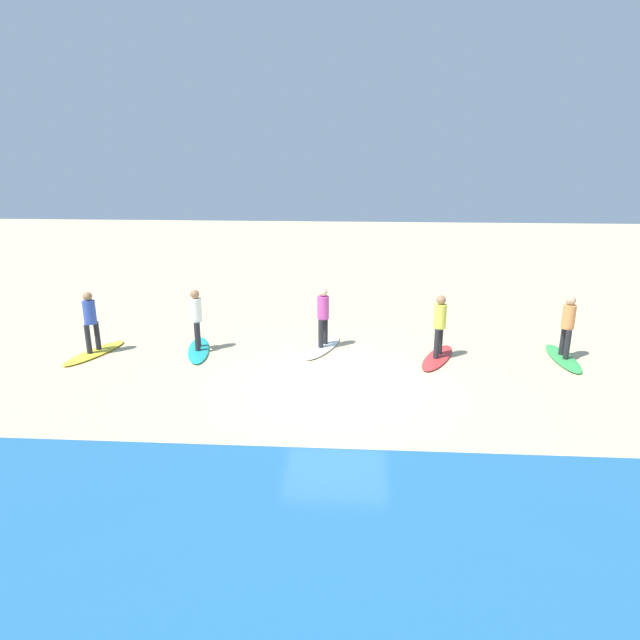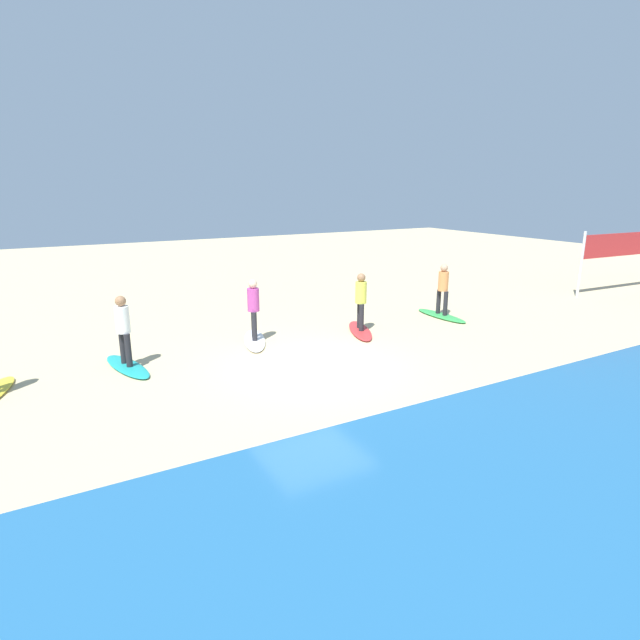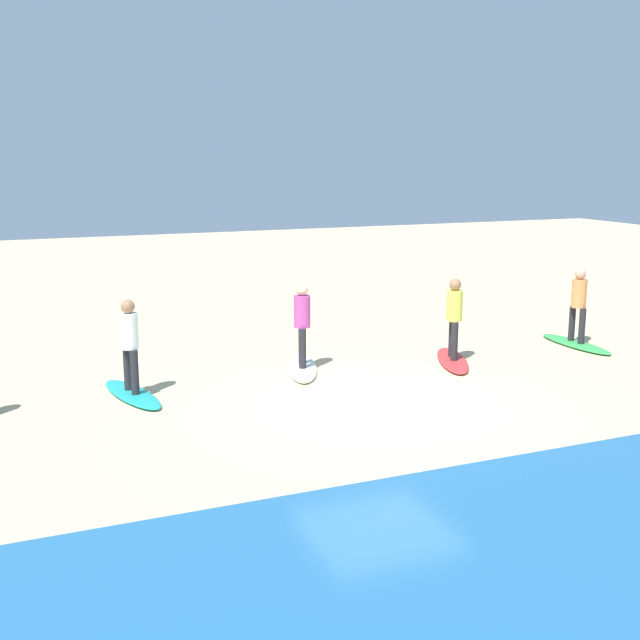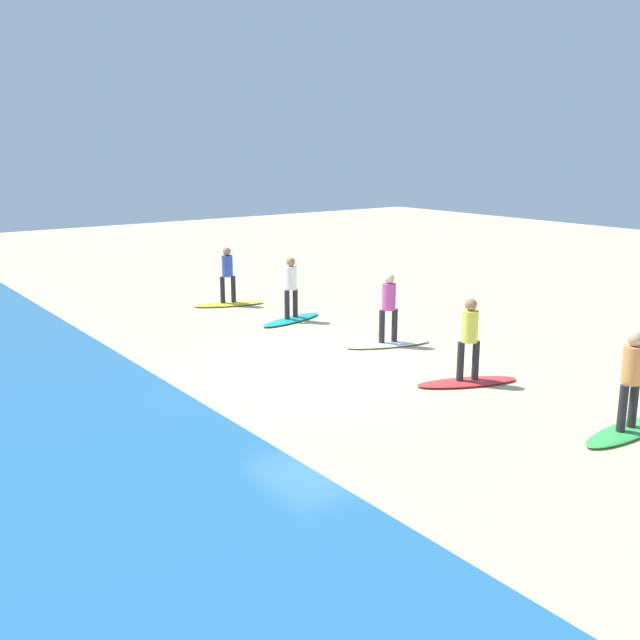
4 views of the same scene
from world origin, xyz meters
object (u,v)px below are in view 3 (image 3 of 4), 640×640
surfer_green (579,300)px  surfboard_teal (132,394)px  surfer_red (454,313)px  surfer_white (302,319)px  surfboard_white (302,368)px  surfer_teal (129,339)px  surfboard_green (576,344)px  surfboard_red (452,360)px

surfer_green → surfboard_teal: bearing=-0.0°
surfer_red → surfboard_teal: 6.49m
surfer_white → surfer_green: bearing=175.8°
surfer_red → surfboard_white: surfer_red is taller
surfer_green → surfer_white: bearing=-4.2°
surfboard_teal → surfboard_white: bearing=84.8°
surfer_green → surfer_teal: same height
surfboard_green → surfer_white: surfer_white is taller
surfboard_teal → surfboard_green: bearing=77.2°
surfboard_red → surfer_red: bearing=0.0°
surfboard_red → surfboard_white: same height
surfer_white → surfboard_teal: (3.37, 0.45, -0.99)m
surfboard_white → surfer_green: bearing=105.3°
surfboard_red → surfboard_teal: bearing=-68.2°
surfboard_red → surfer_red: surfer_red is taller
surfboard_green → surfer_white: 6.41m
surfer_green → surfboard_teal: surfer_green is taller
surfer_red → surfer_white: (3.04, -0.62, 0.00)m
surfboard_red → surfer_white: size_ratio=1.28×
surfer_green → surfboard_white: bearing=-4.2°
surfboard_red → surfer_white: bearing=-78.3°
surfboard_red → surfer_white: (3.04, -0.62, 0.99)m
surfboard_white → surfer_white: size_ratio=1.28×
surfboard_red → surfboard_teal: size_ratio=1.00×
surfboard_red → surfer_teal: bearing=-68.2°
surfer_red → surfer_teal: size_ratio=1.00×
surfer_green → surfboard_red: 3.43m
surfer_white → surfer_teal: bearing=7.6°
surfer_green → surfboard_red: size_ratio=0.78×
surfboard_teal → surfer_teal: 0.99m
surfer_red → surfer_white: size_ratio=1.00×
surfboard_red → surfer_teal: surfer_teal is taller
surfboard_red → surfboard_white: size_ratio=1.00×
surfer_red → surfer_teal: 6.41m
surfer_green → surfer_white: 6.33m
surfer_green → surfboard_white: (6.32, -0.46, -0.99)m
surfboard_white → surfer_white: bearing=-70.6°
surfer_green → surfer_red: 3.28m
surfer_white → surfer_red: bearing=168.4°
surfboard_green → surfboard_red: (3.28, 0.17, 0.00)m
surfer_green → surfboard_white: size_ratio=0.78×
surfer_red → surfer_teal: (6.41, -0.17, 0.00)m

